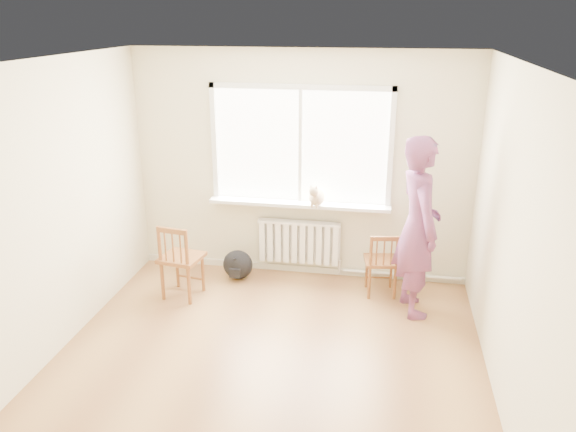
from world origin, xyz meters
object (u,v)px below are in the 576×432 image
at_px(chair_right, 382,264).
at_px(backpack, 238,265).
at_px(chair_left, 180,261).
at_px(cat, 317,196).
at_px(person, 418,227).

relative_size(chair_right, backpack, 2.10).
bearing_deg(backpack, chair_right, -4.09).
relative_size(chair_left, cat, 2.10).
height_order(chair_left, person, person).
bearing_deg(backpack, chair_left, -131.59).
distance_m(person, cat, 1.26).
xyz_separation_m(chair_left, backpack, (0.51, 0.58, -0.26)).
distance_m(person, backpack, 2.24).
distance_m(chair_left, person, 2.63).
relative_size(cat, backpack, 1.16).
distance_m(cat, backpack, 1.29).
bearing_deg(person, backpack, 62.72).
xyz_separation_m(chair_left, person, (2.57, 0.17, 0.52)).
height_order(chair_right, backpack, chair_right).
relative_size(chair_right, person, 0.40).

